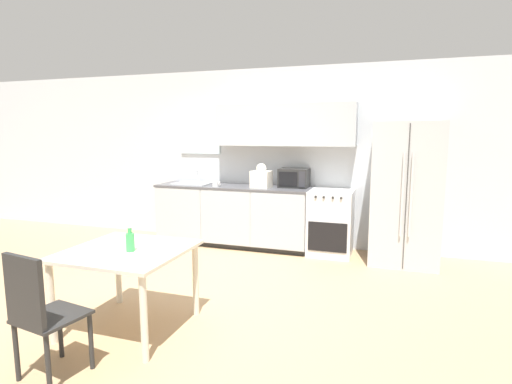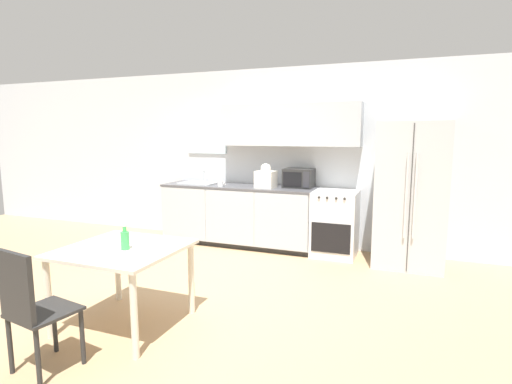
# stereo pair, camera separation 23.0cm
# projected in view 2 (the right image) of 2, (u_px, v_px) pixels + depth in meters

# --- Properties ---
(ground_plane) EXTENTS (12.00, 12.00, 0.00)m
(ground_plane) POSITION_uv_depth(u_px,v_px,m) (202.00, 291.00, 4.38)
(ground_plane) COLOR tan
(wall_back) EXTENTS (12.00, 0.38, 2.70)m
(wall_back) POSITION_uv_depth(u_px,v_px,m) (272.00, 152.00, 6.18)
(wall_back) COLOR silver
(wall_back) RESTS_ON ground_plane
(kitchen_counter) EXTENTS (2.39, 0.66, 0.93)m
(kitchen_counter) POSITION_uv_depth(u_px,v_px,m) (238.00, 215.00, 6.18)
(kitchen_counter) COLOR #333333
(kitchen_counter) RESTS_ON ground_plane
(oven_range) EXTENTS (0.61, 0.66, 0.92)m
(oven_range) POSITION_uv_depth(u_px,v_px,m) (335.00, 223.00, 5.64)
(oven_range) COLOR white
(oven_range) RESTS_ON ground_plane
(refrigerator) EXTENTS (0.86, 0.82, 1.87)m
(refrigerator) POSITION_uv_depth(u_px,v_px,m) (410.00, 194.00, 5.16)
(refrigerator) COLOR silver
(refrigerator) RESTS_ON ground_plane
(kitchen_sink) EXTENTS (0.56, 0.45, 0.21)m
(kitchen_sink) POSITION_uv_depth(u_px,v_px,m) (199.00, 183.00, 6.37)
(kitchen_sink) COLOR #B7BABC
(kitchen_sink) RESTS_ON kitchen_counter
(microwave) EXTENTS (0.43, 0.35, 0.28)m
(microwave) POSITION_uv_depth(u_px,v_px,m) (299.00, 178.00, 5.87)
(microwave) COLOR #282828
(microwave) RESTS_ON kitchen_counter
(coffee_mug) EXTENTS (0.12, 0.09, 0.09)m
(coffee_mug) POSITION_uv_depth(u_px,v_px,m) (221.00, 183.00, 6.02)
(coffee_mug) COLOR white
(coffee_mug) RESTS_ON kitchen_counter
(grocery_bag_0) EXTENTS (0.29, 0.26, 0.36)m
(grocery_bag_0) POSITION_uv_depth(u_px,v_px,m) (266.00, 178.00, 5.84)
(grocery_bag_0) COLOR silver
(grocery_bag_0) RESTS_ON kitchen_counter
(dining_table) EXTENTS (0.99, 0.97, 0.72)m
(dining_table) POSITION_uv_depth(u_px,v_px,m) (123.00, 258.00, 3.53)
(dining_table) COLOR beige
(dining_table) RESTS_ON ground_plane
(dining_chair_near) EXTENTS (0.46, 0.46, 0.93)m
(dining_chair_near) POSITION_uv_depth(u_px,v_px,m) (30.00, 304.00, 2.78)
(dining_chair_near) COLOR #282828
(dining_chair_near) RESTS_ON ground_plane
(drink_bottle) EXTENTS (0.07, 0.07, 0.22)m
(drink_bottle) POSITION_uv_depth(u_px,v_px,m) (125.00, 239.00, 3.44)
(drink_bottle) COLOR #3FB259
(drink_bottle) RESTS_ON dining_table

